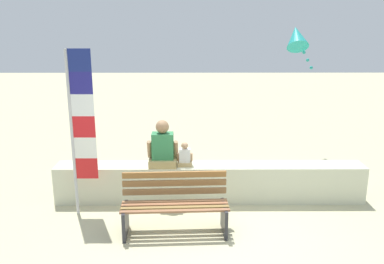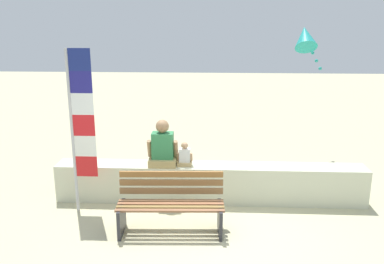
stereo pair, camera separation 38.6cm
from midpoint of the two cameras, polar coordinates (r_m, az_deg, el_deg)
name	(u,v)px [view 1 (the left image)]	position (r m, az deg, el deg)	size (l,w,h in m)	color
ground_plane	(213,233)	(6.44, 1.21, -13.91)	(40.00, 40.00, 0.00)	#BDB88F
seawall_ledge	(210,182)	(7.39, 0.98, -7.02)	(5.46, 0.49, 0.67)	beige
park_bench	(175,206)	(6.34, -4.17, -10.21)	(1.64, 0.68, 0.88)	#8C5D3F
person_adult	(163,148)	(7.16, -5.63, -2.26)	(0.53, 0.39, 0.82)	tan
person_child	(185,156)	(7.19, -2.55, -3.43)	(0.28, 0.20, 0.43)	tan
flag_banner	(79,123)	(6.79, -16.99, 1.18)	(0.40, 0.05, 2.73)	#B7B7BC
kite_teal	(297,37)	(10.07, 13.27, 12.73)	(0.70, 0.75, 1.14)	teal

